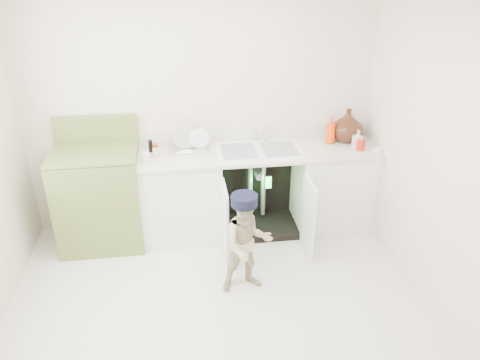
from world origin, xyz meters
The scene contains 5 objects.
ground centered at (0.00, 0.00, 0.00)m, with size 3.50×3.50×0.00m, color beige.
room_shell centered at (0.00, 0.00, 1.25)m, with size 6.00×5.50×1.26m.
counter_run centered at (0.58, 1.21, 0.48)m, with size 2.44×1.02×1.24m.
avocado_stove centered at (-1.04, 1.18, 0.51)m, with size 0.80×0.65×1.25m.
repair_worker centered at (0.29, 0.25, 0.47)m, with size 0.57×0.81×0.93m.
Camera 1 is at (-0.22, -3.00, 2.75)m, focal length 35.00 mm.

